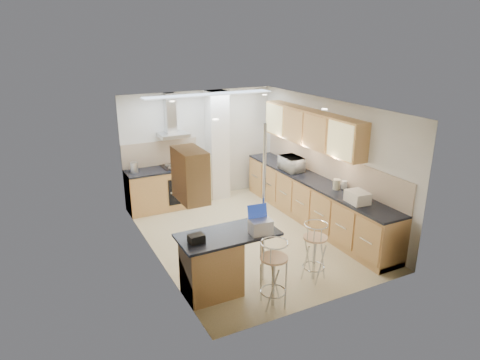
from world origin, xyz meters
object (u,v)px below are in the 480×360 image
microwave (292,164)px  bar_stool_near (274,274)px  bar_stool_end (315,252)px  laptop (261,227)px  bread_bin (358,197)px

microwave → bar_stool_near: 3.58m
bar_stool_end → bar_stool_near: bearing=153.1°
laptop → bar_stool_end: size_ratio=0.32×
microwave → bar_stool_near: (-2.14, -2.81, -0.56)m
bar_stool_near → bread_bin: 2.32m
laptop → bar_stool_end: (0.90, -0.13, -0.56)m
bar_stool_end → bread_bin: bread_bin is taller
microwave → laptop: size_ratio=1.76×
bar_stool_near → bar_stool_end: (0.93, 0.30, -0.02)m
bread_bin → bar_stool_near: bearing=-155.6°
microwave → laptop: (-2.11, -2.38, -0.02)m
laptop → bread_bin: (2.11, 0.32, -0.03)m
bar_stool_near → microwave: bearing=43.9°
microwave → bar_stool_end: 2.84m
bar_stool_near → bread_bin: bread_bin is taller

